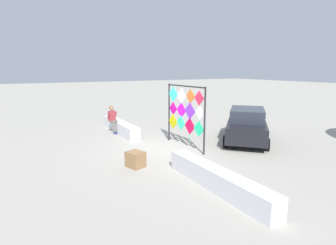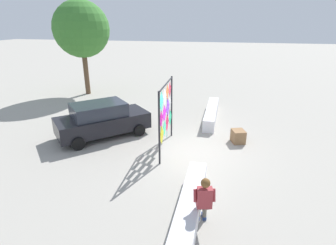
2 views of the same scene
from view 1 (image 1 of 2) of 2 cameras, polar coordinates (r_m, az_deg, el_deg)
ground at (r=11.36m, az=-0.56°, el=-5.78°), size 120.00×120.00×0.00m
plaza_ledge_left at (r=14.60m, az=-10.06°, el=-0.90°), size 4.16×0.53×0.59m
plaza_ledge_right at (r=7.86m, az=10.28°, el=-11.68°), size 4.16×0.53×0.59m
kite_display_rack at (r=11.48m, az=3.62°, el=2.59°), size 2.63×0.19×2.67m
seated_vendor at (r=14.43m, az=-11.56°, el=1.10°), size 0.66×0.55×1.43m
parked_car at (r=13.07m, az=16.27°, el=-0.47°), size 3.94×3.98×1.52m
cardboard_box_large at (r=9.45m, az=-6.87°, el=-7.73°), size 0.70×0.65×0.54m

